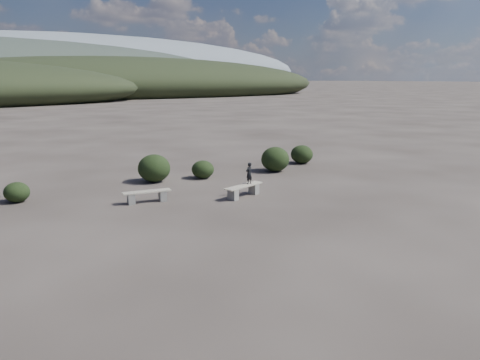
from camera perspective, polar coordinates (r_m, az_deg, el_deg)
ground at (r=14.35m, az=6.67°, el=-6.95°), size 1200.00×1200.00×0.00m
bench_left at (r=18.40m, az=-11.27°, el=-1.87°), size 1.88×0.69×0.46m
bench_right at (r=18.90m, az=0.45°, el=-1.20°), size 1.98×0.93×0.49m
seated_person at (r=19.02m, az=1.10°, el=0.83°), size 0.37×0.29×0.88m
shrub_a at (r=20.05m, az=-25.57°, el=-1.35°), size 0.96×0.96×0.79m
shrub_b at (r=21.96m, az=-10.43°, el=1.43°), size 1.50×1.50×1.28m
shrub_c at (r=22.48m, az=-4.56°, el=1.30°), size 1.08×1.08×0.86m
shrub_d at (r=24.11m, az=4.31°, el=2.55°), size 1.45×1.45×1.27m
shrub_e at (r=26.54m, az=7.54°, el=3.12°), size 1.24×1.24×1.04m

